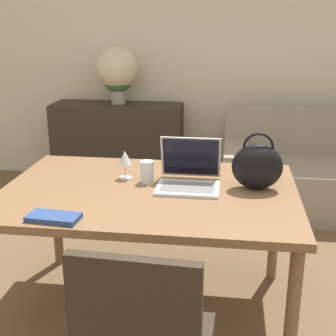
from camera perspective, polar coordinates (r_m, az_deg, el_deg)
name	(u,v)px	position (r m, az deg, el deg)	size (l,w,h in m)	color
wall_back	(200,43)	(4.57, 3.86, 15.01)	(10.00, 0.06, 2.70)	beige
dining_table	(149,202)	(2.45, -2.33, -4.14)	(1.52, 1.04, 0.73)	brown
couch	(334,177)	(4.22, 19.63, -1.06)	(1.88, 0.85, 0.82)	gray
sideboard	(118,145)	(4.55, -6.11, 2.80)	(1.23, 0.40, 0.80)	#332823
laptop	(189,173)	(2.46, 2.60, -0.64)	(0.32, 0.31, 0.25)	silver
drinking_glass	(147,172)	(2.51, -2.59, -0.45)	(0.07, 0.07, 0.12)	silver
wine_glass	(125,159)	(2.56, -5.26, 1.09)	(0.07, 0.07, 0.16)	silver
handbag	(257,166)	(2.43, 10.82, 0.23)	(0.26, 0.15, 0.30)	black
flower_vase	(117,71)	(4.45, -6.18, 11.63)	(0.39, 0.39, 0.53)	#9E998E
book	(54,217)	(2.12, -13.78, -5.87)	(0.24, 0.13, 0.02)	navy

